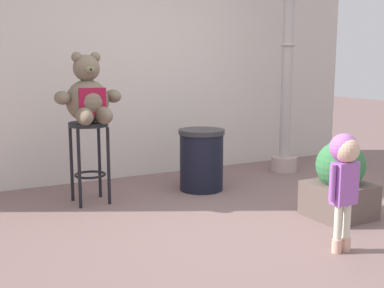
# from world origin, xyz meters

# --- Properties ---
(ground_plane) EXTENTS (24.00, 24.00, 0.00)m
(ground_plane) POSITION_xyz_m (0.00, 0.00, 0.00)
(ground_plane) COLOR #795E5B
(building_wall) EXTENTS (6.35, 0.30, 3.33)m
(building_wall) POSITION_xyz_m (0.00, 2.33, 1.66)
(building_wall) COLOR beige
(building_wall) RESTS_ON ground_plane
(bar_stool_with_teddy) EXTENTS (0.38, 0.38, 0.80)m
(bar_stool_with_teddy) POSITION_xyz_m (-0.82, 1.33, 0.57)
(bar_stool_with_teddy) COLOR black
(bar_stool_with_teddy) RESTS_ON ground_plane
(teddy_bear) EXTENTS (0.64, 0.57, 0.67)m
(teddy_bear) POSITION_xyz_m (-0.82, 1.30, 1.04)
(teddy_bear) COLOR #6F604E
(teddy_bear) RESTS_ON bar_stool_with_teddy
(child_walking) EXTENTS (0.28, 0.22, 0.87)m
(child_walking) POSITION_xyz_m (0.43, -0.78, 0.64)
(child_walking) COLOR #DCAA93
(child_walking) RESTS_ON ground_plane
(trash_bin) EXTENTS (0.50, 0.50, 0.66)m
(trash_bin) POSITION_xyz_m (0.39, 1.24, 0.33)
(trash_bin) COLOR black
(trash_bin) RESTS_ON ground_plane
(lamppost) EXTENTS (0.32, 0.32, 2.72)m
(lamppost) POSITION_xyz_m (1.78, 1.57, 1.07)
(lamppost) COLOR #B59F99
(lamppost) RESTS_ON ground_plane
(planter_with_shrub) EXTENTS (0.51, 0.51, 0.69)m
(planter_with_shrub) POSITION_xyz_m (1.01, -0.17, 0.32)
(planter_with_shrub) COLOR brown
(planter_with_shrub) RESTS_ON ground_plane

